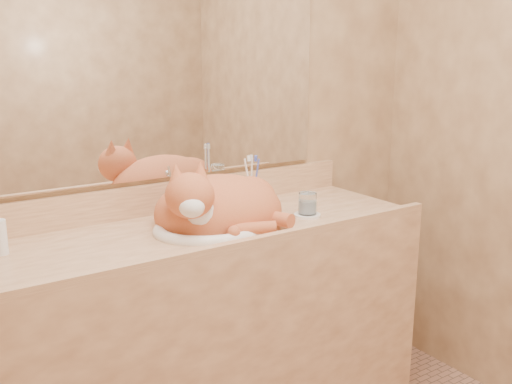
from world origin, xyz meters
TOP-DOWN VIEW (x-y plane):
  - wall_back at (0.00, 1.00)m, footprint 2.40×0.02m
  - vanity_counter at (0.00, 0.72)m, footprint 1.60×0.55m
  - mirror at (0.00, 0.99)m, footprint 1.30×0.02m
  - sink_basin at (0.02, 0.70)m, footprint 0.51×0.46m
  - faucet at (0.02, 0.87)m, footprint 0.07×0.11m
  - cat at (0.04, 0.72)m, footprint 0.55×0.49m
  - soap_dispenser at (0.24, 0.86)m, footprint 0.10×0.10m
  - toothbrush_cup at (0.24, 0.80)m, footprint 0.14×0.14m
  - toothbrushes at (0.24, 0.80)m, footprint 0.04×0.04m
  - saucer at (0.38, 0.64)m, footprint 0.10×0.10m
  - water_glass at (0.38, 0.64)m, footprint 0.07×0.07m

SIDE VIEW (x-z plane):
  - vanity_counter at x=0.00m, z-range 0.00..0.85m
  - saucer at x=0.38m, z-range 0.85..0.86m
  - toothbrush_cup at x=0.24m, z-range 0.85..0.95m
  - water_glass at x=0.38m, z-range 0.86..0.94m
  - sink_basin at x=0.02m, z-range 0.85..0.99m
  - faucet at x=0.02m, z-range 0.85..1.00m
  - cat at x=0.04m, z-range 0.80..1.06m
  - soap_dispenser at x=0.24m, z-range 0.85..1.03m
  - toothbrushes at x=0.24m, z-range 0.87..1.10m
  - wall_back at x=0.00m, z-range 0.00..2.50m
  - mirror at x=0.00m, z-range 0.99..1.79m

